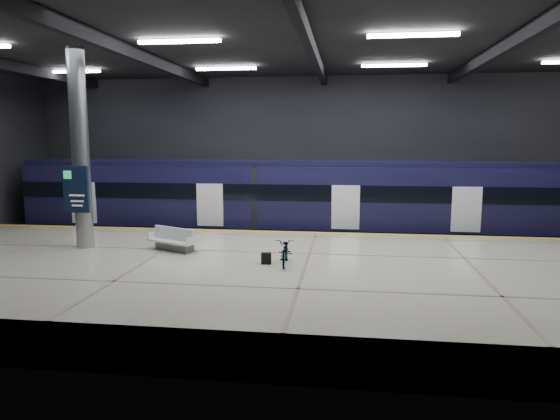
# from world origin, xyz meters

# --- Properties ---
(ground) EXTENTS (30.00, 30.00, 0.00)m
(ground) POSITION_xyz_m (0.00, 0.00, 0.00)
(ground) COLOR black
(ground) RESTS_ON ground
(room_shell) EXTENTS (30.10, 16.10, 8.05)m
(room_shell) POSITION_xyz_m (-0.00, 0.00, 5.72)
(room_shell) COLOR black
(room_shell) RESTS_ON ground
(platform) EXTENTS (30.00, 11.00, 1.10)m
(platform) POSITION_xyz_m (0.00, -2.50, 0.55)
(platform) COLOR beige
(platform) RESTS_ON ground
(safety_strip) EXTENTS (30.00, 0.40, 0.01)m
(safety_strip) POSITION_xyz_m (0.00, 2.75, 1.11)
(safety_strip) COLOR gold
(safety_strip) RESTS_ON platform
(rails) EXTENTS (30.00, 1.52, 0.16)m
(rails) POSITION_xyz_m (0.00, 5.50, 0.08)
(rails) COLOR gray
(rails) RESTS_ON ground
(train) EXTENTS (29.40, 2.84, 3.79)m
(train) POSITION_xyz_m (-0.05, 5.50, 2.06)
(train) COLOR black
(train) RESTS_ON ground
(bench) EXTENTS (1.98, 1.45, 0.81)m
(bench) POSITION_xyz_m (-4.65, -1.15, 1.38)
(bench) COLOR #595B60
(bench) RESTS_ON platform
(bicycle) EXTENTS (0.65, 1.66, 0.86)m
(bicycle) POSITION_xyz_m (-0.62, -2.58, 1.53)
(bicycle) COLOR #99999E
(bicycle) RESTS_ON platform
(pannier_bag) EXTENTS (0.31, 0.20, 0.35)m
(pannier_bag) POSITION_xyz_m (-1.22, -2.58, 1.28)
(pannier_bag) COLOR black
(pannier_bag) RESTS_ON platform
(info_column) EXTENTS (0.90, 0.78, 6.90)m
(info_column) POSITION_xyz_m (-8.00, -1.03, 4.46)
(info_column) COLOR #9EA0A5
(info_column) RESTS_ON platform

